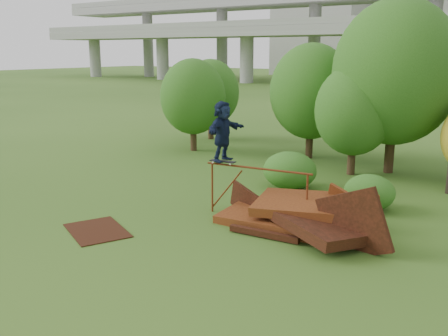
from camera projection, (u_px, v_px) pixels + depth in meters
The scene contains 14 objects.
ground at pixel (207, 242), 13.65m from camera, with size 240.00×240.00×0.00m, color #2D5116.
scrap_pile at pixel (300, 216), 14.51m from camera, with size 5.84×3.21×2.28m.
grind_rail at pixel (258, 180), 15.30m from camera, with size 3.45×0.51×1.64m.
skateboard at pixel (223, 161), 15.72m from camera, with size 0.87×0.34×0.09m.
skater at pixel (223, 131), 15.50m from camera, with size 1.75×0.56×1.89m, color #111B35.
flat_plate at pixel (97, 230), 14.51m from camera, with size 2.05×1.47×0.03m, color black.
tree_0 at pixel (193, 97), 25.61m from camera, with size 3.37×3.37×4.76m.
tree_1 at pixel (311, 92), 23.70m from camera, with size 3.96×3.96×5.51m.
tree_2 at pixel (354, 110), 20.56m from camera, with size 3.26×3.26×4.60m.
tree_3 at pixel (396, 73), 20.56m from camera, with size 5.23×5.23×7.25m.
tree_6 at pixel (211, 93), 29.06m from camera, with size 3.34×3.34×4.67m.
shrub_left at pixel (290, 170), 18.84m from camera, with size 2.05×1.89×1.42m, color #204A13.
shrub_right at pixel (369, 192), 16.35m from camera, with size 1.67×1.53×1.18m, color #204A13.
building_right at pixel (440, 6), 101.19m from camera, with size 14.00×14.00×28.00m, color #9E9E99.
Camera 1 is at (7.62, -10.31, 5.11)m, focal length 40.00 mm.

